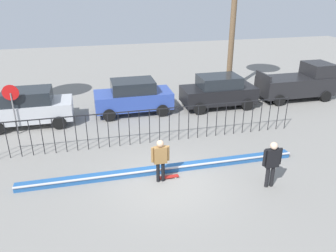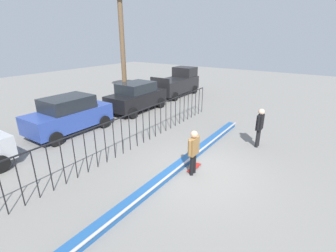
# 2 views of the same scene
# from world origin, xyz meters

# --- Properties ---
(ground_plane) EXTENTS (60.00, 60.00, 0.00)m
(ground_plane) POSITION_xyz_m (0.00, 0.00, 0.00)
(ground_plane) COLOR gray
(bowl_coping_ledge) EXTENTS (11.00, 0.40, 0.27)m
(bowl_coping_ledge) POSITION_xyz_m (0.00, 0.78, 0.12)
(bowl_coping_ledge) COLOR #235699
(bowl_coping_ledge) RESTS_ON ground
(perimeter_fence) EXTENTS (14.04, 0.04, 1.66)m
(perimeter_fence) POSITION_xyz_m (-0.00, 3.45, 1.03)
(perimeter_fence) COLOR black
(perimeter_fence) RESTS_ON ground
(skateboarder) EXTENTS (0.69, 0.26, 1.70)m
(skateboarder) POSITION_xyz_m (-0.23, 0.15, 1.02)
(skateboarder) COLOR black
(skateboarder) RESTS_ON ground
(skateboard) EXTENTS (0.80, 0.20, 0.07)m
(skateboard) POSITION_xyz_m (0.10, 0.27, 0.06)
(skateboard) COLOR #A51E19
(skateboard) RESTS_ON ground
(camera_operator) EXTENTS (0.73, 0.27, 1.80)m
(camera_operator) POSITION_xyz_m (3.56, -1.14, 1.08)
(camera_operator) COLOR black
(camera_operator) RESTS_ON ground
(parked_car_blue) EXTENTS (4.30, 2.12, 1.90)m
(parked_car_blue) POSITION_xyz_m (-0.15, 7.51, 0.97)
(parked_car_blue) COLOR #2D479E
(parked_car_blue) RESTS_ON ground
(parked_car_black) EXTENTS (4.30, 2.12, 1.90)m
(parked_car_black) POSITION_xyz_m (4.87, 7.27, 0.97)
(parked_car_black) COLOR black
(parked_car_black) RESTS_ON ground
(pickup_truck) EXTENTS (4.70, 2.12, 2.24)m
(pickup_truck) POSITION_xyz_m (10.37, 7.50, 1.04)
(pickup_truck) COLOR black
(pickup_truck) RESTS_ON ground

